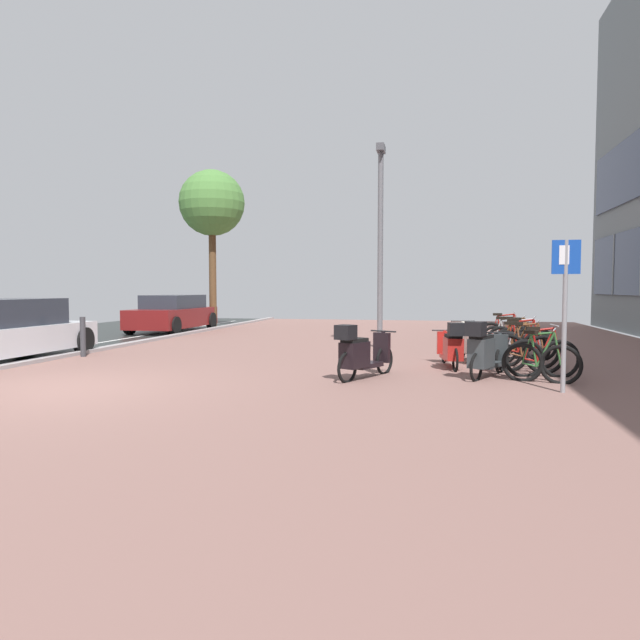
% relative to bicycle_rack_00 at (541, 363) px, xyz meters
% --- Properties ---
extents(ground, '(21.00, 40.00, 0.13)m').
position_rel_bicycle_rack_00_xyz_m(ground, '(-6.08, -2.29, -0.35)').
color(ground, '#232827').
extents(bicycle_rack_00, '(1.24, 0.47, 0.93)m').
position_rel_bicycle_rack_00_xyz_m(bicycle_rack_00, '(0.00, 0.00, 0.00)').
color(bicycle_rack_00, black).
rests_on(bicycle_rack_00, ground).
extents(bicycle_rack_01, '(1.29, 0.48, 0.95)m').
position_rel_bicycle_rack_00_xyz_m(bicycle_rack_01, '(0.12, 0.62, 0.01)').
color(bicycle_rack_01, black).
rests_on(bicycle_rack_01, ground).
extents(bicycle_rack_02, '(1.34, 0.47, 1.00)m').
position_rel_bicycle_rack_00_xyz_m(bicycle_rack_02, '(-0.05, 1.24, 0.02)').
color(bicycle_rack_02, black).
rests_on(bicycle_rack_02, ground).
extents(bicycle_rack_03, '(1.39, 0.48, 1.03)m').
position_rel_bicycle_rack_00_xyz_m(bicycle_rack_03, '(-0.03, 1.87, 0.03)').
color(bicycle_rack_03, black).
rests_on(bicycle_rack_03, ground).
extents(bicycle_rack_04, '(1.29, 0.48, 0.93)m').
position_rel_bicycle_rack_00_xyz_m(bicycle_rack_04, '(-0.03, 2.49, -0.00)').
color(bicycle_rack_04, black).
rests_on(bicycle_rack_04, ground).
extents(bicycle_rack_05, '(1.34, 0.47, 0.99)m').
position_rel_bicycle_rack_00_xyz_m(bicycle_rack_05, '(0.19, 3.11, 0.02)').
color(bicycle_rack_05, black).
rests_on(bicycle_rack_05, ground).
extents(bicycle_rack_06, '(1.30, 0.47, 0.97)m').
position_rel_bicycle_rack_00_xyz_m(bicycle_rack_06, '(0.08, 3.73, 0.01)').
color(bicycle_rack_06, black).
rests_on(bicycle_rack_06, ground).
extents(bicycle_rack_07, '(1.28, 0.48, 0.94)m').
position_rel_bicycle_rack_00_xyz_m(bicycle_rack_07, '(-0.01, 4.36, 0.00)').
color(bicycle_rack_07, black).
rests_on(bicycle_rack_07, ground).
extents(bicycle_rack_08, '(1.41, 0.48, 1.00)m').
position_rel_bicycle_rack_00_xyz_m(bicycle_rack_08, '(-0.00, 4.98, 0.02)').
color(bicycle_rack_08, black).
rests_on(bicycle_rack_08, ground).
extents(scooter_near, '(0.93, 1.57, 1.02)m').
position_rel_bicycle_rack_00_xyz_m(scooter_near, '(-0.88, 0.25, 0.13)').
color(scooter_near, black).
rests_on(scooter_near, ground).
extents(scooter_mid, '(0.61, 1.72, 0.94)m').
position_rel_bicycle_rack_00_xyz_m(scooter_mid, '(-1.41, 1.36, 0.09)').
color(scooter_mid, black).
rests_on(scooter_mid, ground).
extents(scooter_far, '(0.95, 1.58, 0.98)m').
position_rel_bicycle_rack_00_xyz_m(scooter_far, '(-2.97, -0.30, 0.12)').
color(scooter_far, black).
rests_on(scooter_far, ground).
extents(scooter_extra, '(0.62, 1.84, 0.86)m').
position_rel_bicycle_rack_00_xyz_m(scooter_extra, '(-1.00, 2.39, 0.07)').
color(scooter_extra, black).
rests_on(scooter_extra, ground).
extents(parked_car_near, '(1.85, 4.40, 1.33)m').
position_rel_bicycle_rack_00_xyz_m(parked_car_near, '(-10.80, 0.54, 0.31)').
color(parked_car_near, silver).
rests_on(parked_car_near, ground).
extents(parked_car_far, '(1.84, 4.13, 1.31)m').
position_rel_bicycle_rack_00_xyz_m(parked_car_far, '(-10.99, 8.99, 0.31)').
color(parked_car_far, maroon).
rests_on(parked_car_far, ground).
extents(parking_sign, '(0.40, 0.07, 2.26)m').
position_rel_bicycle_rack_00_xyz_m(parking_sign, '(0.15, -0.92, 1.08)').
color(parking_sign, gray).
rests_on(parking_sign, ground).
extents(lamp_post, '(0.20, 0.52, 5.22)m').
position_rel_bicycle_rack_00_xyz_m(lamp_post, '(-3.14, 4.85, 2.60)').
color(lamp_post, slate).
rests_on(lamp_post, ground).
extents(street_tree, '(2.52, 2.52, 6.10)m').
position_rel_bicycle_rack_00_xyz_m(street_tree, '(-10.23, 10.85, 4.46)').
color(street_tree, brown).
rests_on(street_tree, ground).
extents(bollard_far, '(0.12, 0.12, 0.91)m').
position_rel_bicycle_rack_00_xyz_m(bollard_far, '(-9.56, 1.58, 0.13)').
color(bollard_far, '#38383D').
rests_on(bollard_far, ground).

